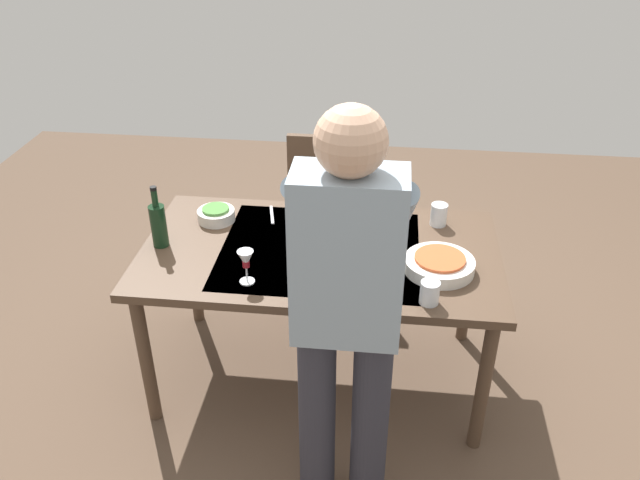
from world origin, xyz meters
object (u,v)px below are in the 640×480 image
at_px(person_server, 347,309).
at_px(dinner_plate_far, 329,286).
at_px(water_cup_near_left, 359,252).
at_px(dinner_plate_near, 332,229).
at_px(serving_bowl_pasta, 439,264).
at_px(dining_table, 320,263).
at_px(wine_glass_left, 246,261).
at_px(side_bowl_salad, 216,214).
at_px(chair_near, 320,205).
at_px(water_cup_near_right, 430,293).
at_px(water_cup_far_left, 439,215).
at_px(wine_bottle, 158,224).

distance_m(person_server, dinner_plate_far, 0.48).
distance_m(water_cup_near_left, dinner_plate_near, 0.30).
relative_size(serving_bowl_pasta, dinner_plate_near, 1.30).
xyz_separation_m(water_cup_near_left, dinner_plate_far, (0.11, 0.20, -0.05)).
distance_m(person_server, water_cup_near_left, 0.64).
bearing_deg(serving_bowl_pasta, dining_table, -11.93).
relative_size(wine_glass_left, side_bowl_salad, 0.84).
relative_size(chair_near, water_cup_near_right, 9.36).
bearing_deg(dinner_plate_far, wine_glass_left, 0.41).
bearing_deg(water_cup_far_left, person_server, 69.75).
xyz_separation_m(person_server, water_cup_near_left, (-0.01, -0.62, -0.16)).
bearing_deg(person_server, wine_bottle, -36.52).
bearing_deg(water_cup_far_left, water_cup_near_left, 46.09).
xyz_separation_m(dining_table, serving_bowl_pasta, (-0.53, 0.11, 0.11)).
relative_size(chair_near, wine_bottle, 3.07).
height_order(dining_table, wine_bottle, wine_bottle).
bearing_deg(chair_near, serving_bowl_pasta, 123.41).
relative_size(dining_table, water_cup_near_right, 16.62).
bearing_deg(dinner_plate_far, side_bowl_salad, -39.46).
relative_size(water_cup_near_left, water_cup_near_right, 1.08).
bearing_deg(side_bowl_salad, chair_near, -125.45).
xyz_separation_m(chair_near, dinner_plate_far, (-0.16, 1.11, 0.23)).
relative_size(chair_near, dinner_plate_far, 3.96).
height_order(water_cup_near_right, side_bowl_salad, water_cup_near_right).
xyz_separation_m(wine_bottle, water_cup_near_right, (-1.20, 0.30, -0.06)).
bearing_deg(wine_bottle, wine_glass_left, 151.44).
bearing_deg(water_cup_near_left, chair_near, -73.27).
distance_m(side_bowl_salad, dinner_plate_far, 0.78).
distance_m(wine_bottle, water_cup_near_left, 0.91).
xyz_separation_m(side_bowl_salad, dinner_plate_near, (-0.57, 0.03, -0.03)).
relative_size(person_server, wine_bottle, 5.71).
bearing_deg(side_bowl_salad, dining_table, 158.40).
height_order(dining_table, side_bowl_salad, side_bowl_salad).
bearing_deg(side_bowl_salad, wine_glass_left, 117.35).
bearing_deg(dining_table, water_cup_near_left, 155.55).
xyz_separation_m(dining_table, wine_bottle, (0.72, 0.04, 0.18)).
bearing_deg(water_cup_near_right, chair_near, -64.15).
bearing_deg(person_server, dining_table, -76.38).
bearing_deg(person_server, serving_bowl_pasta, -120.80).
relative_size(wine_bottle, dinner_plate_far, 1.29).
bearing_deg(side_bowl_salad, water_cup_near_left, 157.67).
distance_m(wine_bottle, wine_glass_left, 0.51).
xyz_separation_m(dinner_plate_near, dinner_plate_far, (-0.03, 0.46, 0.00)).
distance_m(dining_table, chair_near, 0.84).
distance_m(water_cup_near_right, dinner_plate_far, 0.41).
bearing_deg(wine_glass_left, chair_near, -99.21).
distance_m(serving_bowl_pasta, side_bowl_salad, 1.10).
relative_size(chair_near, water_cup_near_left, 8.69).
xyz_separation_m(water_cup_near_left, serving_bowl_pasta, (-0.35, 0.03, -0.02)).
distance_m(wine_bottle, water_cup_far_left, 1.31).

